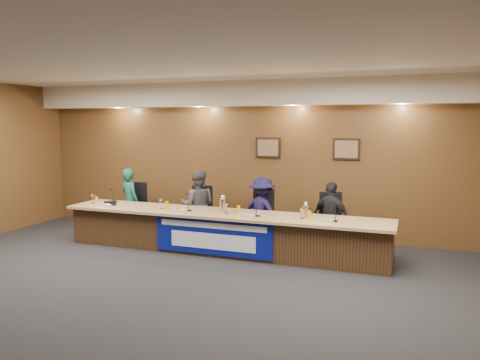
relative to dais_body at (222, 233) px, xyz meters
The scene contains 38 objects.
floor 2.43m from the dais_body, 90.00° to the right, with size 10.00×10.00×0.00m, color black.
ceiling 3.73m from the dais_body, 90.00° to the right, with size 10.00×8.00×0.04m, color silver.
wall_back 2.03m from the dais_body, 90.00° to the left, with size 10.00×0.04×3.20m, color brown.
soffit 2.93m from the dais_body, 90.00° to the left, with size 10.00×0.50×0.50m, color beige.
dais_body is the anchor object (origin of this frame).
dais_top 0.38m from the dais_body, 90.00° to the right, with size 6.10×0.95×0.05m, color #A68356.
banner 0.42m from the dais_body, 90.00° to the right, with size 2.20×0.02×0.65m, color navy.
banner_text_upper 0.49m from the dais_body, 90.00° to the right, with size 2.00×0.01×0.10m, color silver.
banner_text_lower 0.43m from the dais_body, 90.00° to the right, with size 1.60×0.01×0.28m, color silver.
wall_photo_left 2.21m from the dais_body, 75.71° to the left, with size 0.52×0.04×0.42m, color black.
wall_photo_right 2.95m from the dais_body, 38.13° to the left, with size 0.52×0.04×0.42m, color black.
panelist_a 2.51m from the dais_body, 164.59° to the left, with size 0.51×0.34×1.40m, color #144F45.
panelist_b 1.09m from the dais_body, 140.17° to the left, with size 0.69×0.54×1.43m, color #47464B.
panelist_c 0.93m from the dais_body, 49.27° to the left, with size 0.86×0.50×1.34m, color black.
panelist_d 2.02m from the dais_body, 19.31° to the left, with size 0.76×0.32×1.30m, color black.
office_chair_a 2.51m from the dais_body, 162.39° to the left, with size 0.48×0.48×0.08m, color black.
office_chair_b 1.10m from the dais_body, 136.15° to the left, with size 0.48×0.48×0.08m, color black.
office_chair_c 0.96m from the dais_body, 53.22° to the left, with size 0.48×0.48×0.08m, color black.
office_chair_d 2.03m from the dais_body, 21.98° to the left, with size 0.48×0.48×0.08m, color black.
nameplate_a 2.44m from the dais_body, behind, with size 0.24×0.06×0.09m, color white.
microphone_a 2.26m from the dais_body, behind, with size 0.07×0.07×0.02m, color black.
juice_glass_a 2.71m from the dais_body, behind, with size 0.06×0.06×0.15m, color #FFA100.
water_glass_a 2.83m from the dais_body, behind, with size 0.08×0.08×0.18m, color silver.
nameplate_b 0.94m from the dais_body, 158.84° to the right, with size 0.24×0.06×0.09m, color white.
microphone_b 0.72m from the dais_body, 167.93° to the right, with size 0.07×0.07×0.02m, color black.
juice_glass_b 1.17m from the dais_body, behind, with size 0.06×0.06×0.15m, color #FFA100.
water_glass_b 1.30m from the dais_body, behind, with size 0.08×0.08×0.18m, color silver.
nameplate_c 0.78m from the dais_body, 29.66° to the right, with size 0.24×0.06×0.09m, color white.
microphone_c 0.87m from the dais_body, 12.79° to the right, with size 0.07×0.07×0.02m, color black.
juice_glass_c 0.60m from the dais_body, 11.95° to the right, with size 0.06×0.06×0.15m, color #FFA100.
water_glass_c 0.52m from the dais_body, 40.04° to the right, with size 0.08×0.08×0.18m, color silver.
nameplate_d 1.98m from the dais_body, ahead, with size 0.24×0.06×0.09m, color white.
microphone_d 2.13m from the dais_body, ahead, with size 0.07×0.07×0.02m, color black.
juice_glass_d 1.71m from the dais_body, ahead, with size 0.06×0.06×0.15m, color #FFA100.
water_glass_d 1.59m from the dais_body, ahead, with size 0.08×0.08×0.18m, color silver.
carafe_mid 0.52m from the dais_body, 26.83° to the left, with size 0.13×0.13×0.24m, color silver.
carafe_right 1.63m from the dais_body, ahead, with size 0.11×0.11×0.22m, color silver.
speakerphone 2.44m from the dais_body, behind, with size 0.32×0.32×0.05m, color black.
Camera 1 is at (3.24, -5.34, 2.35)m, focal length 35.00 mm.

